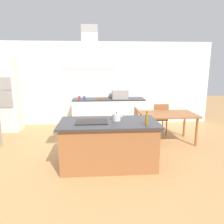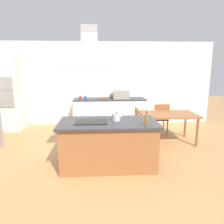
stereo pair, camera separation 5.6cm
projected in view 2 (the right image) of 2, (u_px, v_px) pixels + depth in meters
The scene contains 16 objects.
ground at pixel (106, 140), 5.77m from camera, with size 16.00×16.00×0.00m, color tan.
wall_back at pixel (104, 84), 7.19m from camera, with size 7.20×0.10×2.70m, color white.
kitchen_island at pixel (108, 144), 4.21m from camera, with size 1.88×0.98×0.90m.
cooktop at pixel (91, 122), 4.10m from camera, with size 0.60×0.44×0.01m, color black.
tea_kettle at pixel (116, 117), 4.18m from camera, with size 0.21×0.16×0.17m.
olive_oil_bottle at pixel (146, 120), 3.84m from camera, with size 0.06×0.06×0.25m.
back_counter at pixel (110, 112), 7.03m from camera, with size 2.30×0.62×0.90m.
countertop_microwave at pixel (121, 94), 6.93m from camera, with size 0.50×0.38×0.28m, color #9E9993.
coffee_mug_red at pixel (80, 97), 6.88m from camera, with size 0.08×0.08×0.09m, color red.
coffee_mug_blue at pixel (85, 98), 6.86m from camera, with size 0.08×0.08×0.09m, color #2D56B2.
cutting_board at pixel (102, 98), 6.97m from camera, with size 0.34×0.24×0.02m, color brown.
wall_oven_stack at pixel (8, 94), 6.49m from camera, with size 0.70×0.66×2.20m.
dining_table at pixel (168, 117), 5.50m from camera, with size 1.40×0.90×0.75m.
chair_at_left_end at pixel (132, 123), 5.48m from camera, with size 0.42×0.42×0.89m.
chair_facing_back_wall at pixel (161, 117), 6.18m from camera, with size 0.42×0.42×0.89m.
range_hood at pixel (90, 57), 3.84m from camera, with size 0.90×0.55×0.78m.
Camera 2 is at (-0.16, -3.98, 1.96)m, focal length 34.58 mm.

